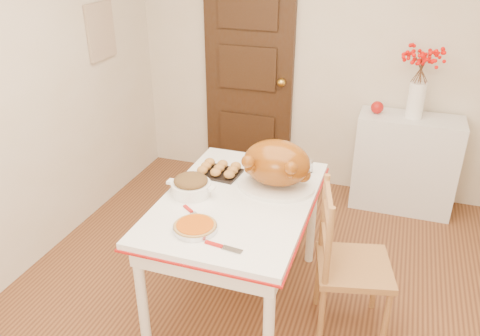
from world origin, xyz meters
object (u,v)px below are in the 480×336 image
(chair_oak, at_px, (354,263))
(pumpkin_pie, at_px, (195,226))
(kitchen_table, at_px, (237,251))
(sideboard, at_px, (405,163))
(turkey_platter, at_px, (277,165))

(chair_oak, bearing_deg, pumpkin_pie, 101.86)
(kitchen_table, xyz_separation_m, chair_oak, (0.73, -0.01, 0.09))
(sideboard, relative_size, turkey_platter, 1.73)
(chair_oak, distance_m, pumpkin_pie, 0.98)
(kitchen_table, distance_m, pumpkin_pie, 0.59)
(kitchen_table, distance_m, turkey_platter, 0.61)
(chair_oak, relative_size, turkey_platter, 1.97)
(sideboard, height_order, pumpkin_pie, sideboard)
(sideboard, height_order, chair_oak, chair_oak)
(sideboard, bearing_deg, turkey_platter, -118.94)
(sideboard, distance_m, pumpkin_pie, 2.33)
(chair_oak, xyz_separation_m, pumpkin_pie, (-0.83, -0.39, 0.33))
(kitchen_table, relative_size, chair_oak, 1.36)
(sideboard, distance_m, turkey_platter, 1.71)
(chair_oak, distance_m, turkey_platter, 0.74)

